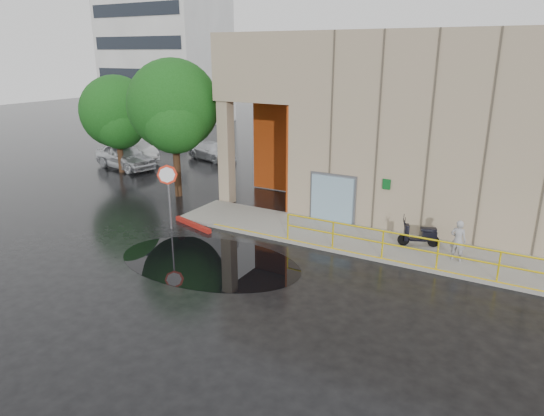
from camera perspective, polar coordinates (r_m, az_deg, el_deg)
The scene contains 15 objects.
ground at distance 16.51m, azimuth -1.70°, elevation -7.86°, with size 120.00×120.00×0.00m, color black.
sidewalk at distance 18.99m, azimuth 15.98°, elevation -4.79°, with size 20.00×3.00×0.15m, color gray.
building at distance 24.03m, azimuth 23.23°, elevation 9.38°, with size 20.00×10.17×8.00m.
guardrail at distance 17.49m, azimuth 15.86°, elevation -4.62°, with size 9.56×0.06×1.03m.
distant_building at distance 54.15m, azimuth -12.49°, elevation 17.86°, with size 12.00×8.08×15.00m.
person at distance 18.16m, azimuth 21.04°, elevation -3.58°, with size 0.54×0.36×1.49m, color #99999D.
scooter at distance 19.02m, azimuth 17.02°, elevation -2.38°, with size 1.58×1.02×1.19m.
stop_sign at distance 20.44m, azimuth -12.14°, elevation 2.88°, with size 0.67×0.57×2.79m.
red_curb at distance 21.13m, azimuth -9.28°, elevation -1.93°, with size 2.40×0.18×0.18m, color maroon.
puddle at distance 17.64m, azimuth -7.42°, elevation -6.25°, with size 6.95×4.27×0.01m, color black.
car_a at distance 32.60m, azimuth -16.89°, elevation 5.86°, with size 1.90×4.71×1.60m, color silver.
car_b at distance 35.18m, azimuth -15.46°, elevation 6.71°, with size 1.55×4.44×1.46m, color #BABABC.
car_c at distance 34.15m, azimuth -7.13°, elevation 6.67°, with size 1.68×4.13×1.20m, color silver.
tree_near at distance 24.74m, azimuth -11.50°, elevation 11.33°, with size 4.52×4.52×6.94m.
tree_far at distance 31.08m, azimuth -17.76°, elevation 10.42°, with size 4.32×4.32×5.91m.
Camera 1 is at (7.72, -12.71, 7.18)m, focal length 32.00 mm.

